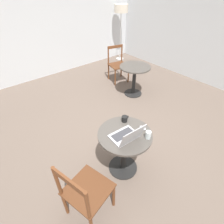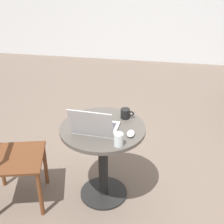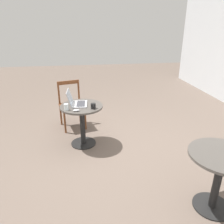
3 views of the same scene
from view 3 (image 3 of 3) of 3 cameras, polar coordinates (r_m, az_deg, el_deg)
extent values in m
plane|color=#66564C|center=(3.64, 1.11, -10.12)|extent=(16.00, 16.00, 0.00)
cylinder|color=black|center=(3.87, -7.43, -8.04)|extent=(0.42, 0.42, 0.02)
cylinder|color=black|center=(3.71, -7.69, -3.51)|extent=(0.08, 0.08, 0.66)
cylinder|color=#4C4742|center=(3.58, -7.97, 1.46)|extent=(0.70, 0.70, 0.03)
cylinder|color=black|center=(2.95, 24.57, -21.43)|extent=(0.42, 0.42, 0.02)
cylinder|color=black|center=(2.74, 25.73, -16.19)|extent=(0.08, 0.08, 0.66)
cylinder|color=#4C4742|center=(2.55, 27.03, -10.04)|extent=(0.70, 0.70, 0.03)
cylinder|color=brown|center=(4.28, -6.97, -1.81)|extent=(0.04, 0.04, 0.44)
cylinder|color=brown|center=(4.20, -12.19, -2.65)|extent=(0.04, 0.04, 0.44)
cylinder|color=brown|center=(4.63, -8.38, 0.05)|extent=(0.04, 0.04, 0.44)
cylinder|color=brown|center=(4.56, -13.21, -0.69)|extent=(0.04, 0.04, 0.44)
cube|color=#562F1A|center=(4.33, -10.39, 1.54)|extent=(0.55, 0.55, 0.02)
cylinder|color=brown|center=(4.48, -8.71, 5.54)|extent=(0.04, 0.04, 0.45)
cylinder|color=brown|center=(4.40, -13.74, 4.86)|extent=(0.04, 0.04, 0.45)
cube|color=brown|center=(4.39, -11.39, 7.57)|extent=(0.13, 0.42, 0.07)
cube|color=#B7B7BC|center=(3.61, -8.43, 2.03)|extent=(0.35, 0.26, 0.02)
cube|color=#38383D|center=(3.61, -8.12, 2.19)|extent=(0.29, 0.15, 0.00)
cube|color=#B7B7BC|center=(3.58, -10.97, 3.79)|extent=(0.34, 0.10, 0.23)
cube|color=#9EB2C6|center=(3.58, -10.90, 3.82)|extent=(0.31, 0.08, 0.21)
ellipsoid|color=#B7B7BC|center=(3.35, -9.34, 0.45)|extent=(0.06, 0.10, 0.03)
cylinder|color=black|center=(3.41, -4.93, 1.57)|extent=(0.08, 0.08, 0.08)
torus|color=black|center=(3.36, -4.88, 1.33)|extent=(0.05, 0.01, 0.05)
cylinder|color=silver|center=(3.41, -11.88, 1.28)|extent=(0.07, 0.07, 0.10)
camera|label=1|loc=(4.63, -24.66, 24.28)|focal=28.00mm
camera|label=2|loc=(3.60, -46.81, 16.60)|focal=50.00mm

